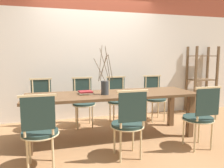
# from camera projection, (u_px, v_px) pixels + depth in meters

# --- Properties ---
(ground_plane) EXTENTS (16.00, 16.00, 0.00)m
(ground_plane) POSITION_uv_depth(u_px,v_px,m) (112.00, 137.00, 3.56)
(ground_plane) COLOR #9E7047
(wall_rear) EXTENTS (12.00, 0.06, 3.20)m
(wall_rear) POSITION_uv_depth(u_px,v_px,m) (96.00, 42.00, 4.58)
(wall_rear) COLOR silver
(wall_rear) RESTS_ON ground_plane
(dining_table) EXTENTS (2.70, 0.81, 0.73)m
(dining_table) POSITION_uv_depth(u_px,v_px,m) (112.00, 99.00, 3.48)
(dining_table) COLOR brown
(dining_table) RESTS_ON ground_plane
(chair_near_leftend) EXTENTS (0.44, 0.44, 0.92)m
(chair_near_leftend) POSITION_uv_depth(u_px,v_px,m) (40.00, 129.00, 2.50)
(chair_near_leftend) COLOR #233833
(chair_near_leftend) RESTS_ON ground_plane
(chair_near_left) EXTENTS (0.44, 0.44, 0.92)m
(chair_near_left) POSITION_uv_depth(u_px,v_px,m) (129.00, 121.00, 2.79)
(chair_near_left) COLOR #233833
(chair_near_left) RESTS_ON ground_plane
(chair_near_center) EXTENTS (0.44, 0.44, 0.92)m
(chair_near_center) POSITION_uv_depth(u_px,v_px,m) (200.00, 115.00, 3.07)
(chair_near_center) COLOR #233833
(chair_near_center) RESTS_ON ground_plane
(chair_far_leftend) EXTENTS (0.44, 0.44, 0.92)m
(chair_far_leftend) POSITION_uv_depth(u_px,v_px,m) (41.00, 102.00, 3.92)
(chair_far_leftend) COLOR #233833
(chair_far_leftend) RESTS_ON ground_plane
(chair_far_left) EXTENTS (0.44, 0.44, 0.92)m
(chair_far_left) POSITION_uv_depth(u_px,v_px,m) (83.00, 100.00, 4.12)
(chair_far_left) COLOR #233833
(chair_far_left) RESTS_ON ground_plane
(chair_far_center) EXTENTS (0.44, 0.44, 0.92)m
(chair_far_center) POSITION_uv_depth(u_px,v_px,m) (118.00, 98.00, 4.30)
(chair_far_center) COLOR #233833
(chair_far_center) RESTS_ON ground_plane
(chair_far_right) EXTENTS (0.44, 0.44, 0.92)m
(chair_far_right) POSITION_uv_depth(u_px,v_px,m) (155.00, 96.00, 4.51)
(chair_far_right) COLOR #233833
(chair_far_right) RESTS_ON ground_plane
(vase_centerpiece) EXTENTS (0.30, 0.27, 0.76)m
(vase_centerpiece) POSITION_uv_depth(u_px,v_px,m) (105.00, 86.00, 3.35)
(vase_centerpiece) COLOR #33383D
(vase_centerpiece) RESTS_ON dining_table
(book_stack) EXTENTS (0.25, 0.21, 0.05)m
(book_stack) POSITION_uv_depth(u_px,v_px,m) (86.00, 93.00, 3.40)
(book_stack) COLOR beige
(book_stack) RESTS_ON dining_table
(shelving_rack) EXTENTS (0.61, 0.38, 1.53)m
(shelving_rack) POSITION_uv_depth(u_px,v_px,m) (201.00, 80.00, 5.10)
(shelving_rack) COLOR brown
(shelving_rack) RESTS_ON ground_plane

